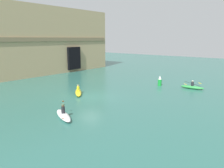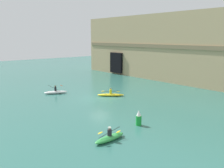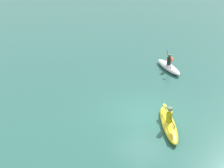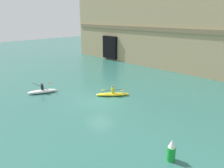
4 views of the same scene
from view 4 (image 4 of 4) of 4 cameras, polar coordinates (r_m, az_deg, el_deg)
The scene contains 5 objects.
ground_plane at distance 22.06m, azimuth -3.17°, elevation -4.30°, with size 120.00×120.00×0.00m, color #2D665B.
cliff_bluff at distance 36.94m, azimuth 18.19°, elevation 13.02°, with size 44.36×7.62×11.73m.
kayak_yellow at distance 23.18m, azimuth 0.16°, elevation -2.60°, with size 2.82×3.13×1.13m.
kayak_white at distance 25.16m, azimuth -17.69°, elevation -1.76°, with size 1.92×3.19×1.26m.
marker_buoy at distance 13.75m, azimuth 15.23°, elevation -16.48°, with size 0.50×0.50×1.36m.
Camera 4 is at (15.49, -13.42, 8.17)m, focal length 35.00 mm.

